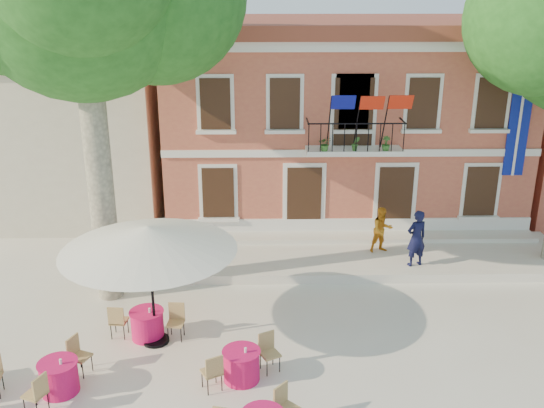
{
  "coord_description": "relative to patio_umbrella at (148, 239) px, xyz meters",
  "views": [
    {
      "loc": [
        -1.07,
        -14.0,
        8.69
      ],
      "look_at": [
        -0.77,
        3.5,
        2.36
      ],
      "focal_mm": 40.0,
      "sensor_mm": 36.0,
      "label": 1
    }
  ],
  "objects": [
    {
      "name": "cafe_table_3",
      "position": [
        -0.24,
        0.21,
        -2.48
      ],
      "size": [
        1.95,
        0.9,
        0.95
      ],
      "color": "#D01356",
      "rests_on": "ground"
    },
    {
      "name": "patio_umbrella",
      "position": [
        0.0,
        0.0,
        0.0
      ],
      "size": [
        4.33,
        4.33,
        3.22
      ],
      "color": "black",
      "rests_on": "ground"
    },
    {
      "name": "neighbor_west",
      "position": [
        -5.66,
        11.41,
        0.32
      ],
      "size": [
        9.4,
        9.4,
        6.4
      ],
      "color": "beige",
      "rests_on": "ground"
    },
    {
      "name": "pedestrian_navy",
      "position": [
        7.61,
        3.82,
        -1.67
      ],
      "size": [
        0.78,
        0.64,
        1.85
      ],
      "primitive_type": "imported",
      "rotation": [
        0.0,
        0.0,
        3.48
      ],
      "color": "black",
      "rests_on": "terrace"
    },
    {
      "name": "pedestrian_orange",
      "position": [
        6.73,
        4.89,
        -1.82
      ],
      "size": [
        0.88,
        0.77,
        1.55
      ],
      "primitive_type": "imported",
      "rotation": [
        0.0,
        0.0,
        0.27
      ],
      "color": "orange",
      "rests_on": "terrace"
    },
    {
      "name": "main_building",
      "position": [
        5.84,
        10.4,
        0.88
      ],
      "size": [
        13.5,
        9.59,
        7.5
      ],
      "color": "#C16445",
      "rests_on": "ground"
    },
    {
      "name": "ground",
      "position": [
        3.84,
        0.41,
        -2.9
      ],
      "size": [
        90.0,
        90.0,
        0.0
      ],
      "primitive_type": "plane",
      "color": "beige",
      "rests_on": "ground"
    },
    {
      "name": "terrace",
      "position": [
        5.84,
        4.81,
        -2.75
      ],
      "size": [
        14.0,
        3.4,
        0.3
      ],
      "primitive_type": "cube",
      "color": "silver",
      "rests_on": "ground"
    },
    {
      "name": "cafe_table_4",
      "position": [
        2.27,
        -1.64,
        -2.48
      ],
      "size": [
        1.9,
        1.25,
        0.95
      ],
      "color": "#D01356",
      "rests_on": "ground"
    },
    {
      "name": "cafe_table_0",
      "position": [
        -1.82,
        -2.02,
        -2.48
      ],
      "size": [
        1.14,
        1.93,
        0.95
      ],
      "color": "#D01356",
      "rests_on": "ground"
    }
  ]
}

